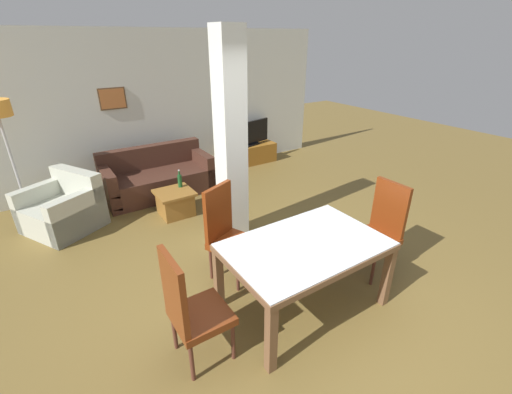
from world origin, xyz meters
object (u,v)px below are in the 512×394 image
object	(u,v)px
dining_chair_head_right	(381,226)
bottle	(180,180)
tv_stand	(251,154)
dining_chair_head_left	(190,307)
tv_screen	(251,134)
sofa	(158,178)
dining_table	(305,256)
armchair	(64,210)
coffee_table	(175,203)
dining_chair_far_left	(227,231)

from	to	relation	value
dining_chair_head_right	bottle	distance (m)	3.07
bottle	tv_stand	world-z (taller)	bottle
dining_chair_head_left	bottle	world-z (taller)	dining_chair_head_left
bottle	tv_screen	size ratio (longest dim) A/B	0.29
sofa	tv_screen	distance (m)	2.31
dining_table	armchair	world-z (taller)	armchair
coffee_table	dining_chair_head_right	bearing A→B (deg)	-60.28
dining_chair_far_left	bottle	distance (m)	1.88
dining_chair_head_left	armchair	world-z (taller)	dining_chair_head_left
bottle	dining_table	bearing A→B (deg)	-85.76
dining_chair_head_left	sofa	distance (m)	3.69
dining_chair_head_right	tv_stand	bearing A→B (deg)	-10.97
dining_chair_head_right	tv_stand	distance (m)	4.10
sofa	armchair	xyz separation A→B (m)	(-1.54, -0.42, -0.00)
dining_chair_head_right	dining_chair_far_left	world-z (taller)	same
coffee_table	bottle	world-z (taller)	bottle
dining_table	dining_chair_head_left	distance (m)	1.22
dining_chair_head_left	dining_chair_head_right	bearing A→B (deg)	90.00
dining_chair_far_left	bottle	bearing A→B (deg)	-119.13
dining_chair_head_right	bottle	size ratio (longest dim) A/B	3.86
dining_chair_head_right	armchair	size ratio (longest dim) A/B	0.91
dining_chair_head_left	armchair	xyz separation A→B (m)	(-0.63, 3.14, -0.30)
coffee_table	dining_table	bearing A→B (deg)	-82.28
dining_chair_head_left	tv_screen	distance (m)	5.10
sofa	dining_table	bearing A→B (deg)	95.00
dining_chair_head_left	tv_stand	xyz separation A→B (m)	(3.14, 4.01, -0.37)
tv_stand	sofa	bearing A→B (deg)	-168.57
dining_chair_head_right	coffee_table	size ratio (longest dim) A/B	1.98
dining_chair_head_left	dining_chair_far_left	bearing A→B (deg)	136.95
dining_chair_head_right	sofa	distance (m)	3.86
tv_screen	armchair	bearing A→B (deg)	0.17
tv_screen	sofa	bearing A→B (deg)	-1.48
sofa	tv_screen	world-z (taller)	tv_screen
dining_table	bottle	bearing A→B (deg)	94.24
dining_chair_head_right	dining_table	bearing A→B (deg)	90.00
dining_chair_far_left	dining_table	bearing A→B (deg)	90.00
sofa	dining_chair_far_left	bearing A→B (deg)	88.38
bottle	coffee_table	bearing A→B (deg)	-141.72
dining_chair_far_left	tv_stand	distance (m)	3.91
bottle	dining_chair_head_right	bearing A→B (deg)	-63.87
armchair	tv_stand	size ratio (longest dim) A/B	1.09
dining_chair_head_right	tv_screen	world-z (taller)	dining_chair_head_right
tv_screen	dining_chair_far_left	bearing A→B (deg)	40.57
dining_chair_head_left	sofa	bearing A→B (deg)	165.73
armchair	bottle	world-z (taller)	armchair
dining_chair_head_left	tv_screen	size ratio (longest dim) A/B	1.12
dining_chair_head_left	armchair	distance (m)	3.21
dining_chair_far_left	dining_chair_head_right	bearing A→B (deg)	126.40
armchair	tv_stand	world-z (taller)	armchair
dining_chair_head_right	sofa	bearing A→B (deg)	22.30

